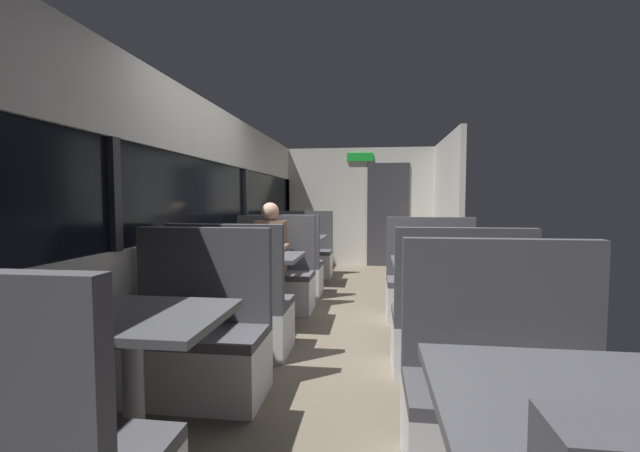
{
  "coord_description": "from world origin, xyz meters",
  "views": [
    {
      "loc": [
        0.27,
        -3.93,
        1.29
      ],
      "look_at": [
        -0.47,
        1.77,
        0.92
      ],
      "focal_mm": 23.12,
      "sensor_mm": 36.0,
      "label": 1
    }
  ],
  "objects_px": {
    "dining_table_rear_aisle": "(443,272)",
    "seated_passenger": "(271,265)",
    "dining_table_far_window": "(296,243)",
    "bench_rear_aisle_facing_end": "(458,331)",
    "bench_far_window_facing_entry": "(304,257)",
    "bench_front_aisle_facing_entry": "(508,409)",
    "dining_table_front_aisle": "(590,426)",
    "bench_mid_window_facing_end": "(233,315)",
    "bench_rear_aisle_facing_entry": "(432,290)",
    "dining_table_mid_window": "(256,265)",
    "bench_far_window_facing_end": "(286,271)",
    "dining_table_near_window": "(132,333)",
    "bench_mid_window_facing_entry": "(273,282)",
    "bench_near_window_facing_entry": "(195,345)"
  },
  "relations": [
    {
      "from": "dining_table_rear_aisle",
      "to": "seated_passenger",
      "type": "xyz_separation_m",
      "value": [
        -1.79,
        0.83,
        -0.1
      ]
    },
    {
      "from": "dining_table_far_window",
      "to": "bench_rear_aisle_facing_end",
      "type": "xyz_separation_m",
      "value": [
        1.79,
        -3.04,
        -0.31
      ]
    },
    {
      "from": "bench_far_window_facing_entry",
      "to": "bench_front_aisle_facing_entry",
      "type": "bearing_deg",
      "value": -69.85
    },
    {
      "from": "dining_table_far_window",
      "to": "dining_table_front_aisle",
      "type": "distance_m",
      "value": 5.2
    },
    {
      "from": "bench_mid_window_facing_end",
      "to": "bench_rear_aisle_facing_end",
      "type": "relative_size",
      "value": 1.0
    },
    {
      "from": "bench_rear_aisle_facing_entry",
      "to": "bench_front_aisle_facing_entry",
      "type": "bearing_deg",
      "value": -90.0
    },
    {
      "from": "bench_far_window_facing_entry",
      "to": "bench_rear_aisle_facing_entry",
      "type": "height_order",
      "value": "same"
    },
    {
      "from": "dining_table_mid_window",
      "to": "bench_far_window_facing_end",
      "type": "xyz_separation_m",
      "value": [
        0.0,
        1.44,
        -0.31
      ]
    },
    {
      "from": "dining_table_near_window",
      "to": "bench_far_window_facing_entry",
      "type": "bearing_deg",
      "value": 90.0
    },
    {
      "from": "bench_far_window_facing_entry",
      "to": "seated_passenger",
      "type": "xyz_separation_m",
      "value": [
        0.0,
        -2.21,
        0.21
      ]
    },
    {
      "from": "bench_mid_window_facing_end",
      "to": "bench_mid_window_facing_entry",
      "type": "relative_size",
      "value": 1.0
    },
    {
      "from": "bench_far_window_facing_end",
      "to": "bench_front_aisle_facing_entry",
      "type": "height_order",
      "value": "same"
    },
    {
      "from": "dining_table_rear_aisle",
      "to": "bench_mid_window_facing_entry",
      "type": "bearing_deg",
      "value": 153.32
    },
    {
      "from": "bench_front_aisle_facing_entry",
      "to": "bench_rear_aisle_facing_entry",
      "type": "distance_m",
      "value": 2.54
    },
    {
      "from": "bench_front_aisle_facing_entry",
      "to": "bench_rear_aisle_facing_end",
      "type": "bearing_deg",
      "value": 90.0
    },
    {
      "from": "dining_table_far_window",
      "to": "bench_rear_aisle_facing_end",
      "type": "relative_size",
      "value": 0.82
    },
    {
      "from": "dining_table_far_window",
      "to": "bench_front_aisle_facing_entry",
      "type": "distance_m",
      "value": 4.56
    },
    {
      "from": "dining_table_front_aisle",
      "to": "seated_passenger",
      "type": "bearing_deg",
      "value": 118.01
    },
    {
      "from": "bench_near_window_facing_entry",
      "to": "dining_table_front_aisle",
      "type": "distance_m",
      "value": 2.23
    },
    {
      "from": "dining_table_rear_aisle",
      "to": "seated_passenger",
      "type": "distance_m",
      "value": 1.97
    },
    {
      "from": "bench_mid_window_facing_entry",
      "to": "dining_table_front_aisle",
      "type": "xyz_separation_m",
      "value": [
        1.79,
        -3.44,
        0.31
      ]
    },
    {
      "from": "dining_table_near_window",
      "to": "bench_front_aisle_facing_entry",
      "type": "distance_m",
      "value": 1.82
    },
    {
      "from": "bench_near_window_facing_entry",
      "to": "bench_rear_aisle_facing_entry",
      "type": "distance_m",
      "value": 2.64
    },
    {
      "from": "bench_rear_aisle_facing_end",
      "to": "bench_far_window_facing_end",
      "type": "bearing_deg",
      "value": 127.43
    },
    {
      "from": "dining_table_near_window",
      "to": "seated_passenger",
      "type": "xyz_separation_m",
      "value": [
        0.0,
        2.77,
        -0.1
      ]
    },
    {
      "from": "bench_front_aisle_facing_entry",
      "to": "dining_table_far_window",
      "type": "bearing_deg",
      "value": 113.19
    },
    {
      "from": "dining_table_far_window",
      "to": "seated_passenger",
      "type": "xyz_separation_m",
      "value": [
        0.0,
        -1.51,
        -0.1
      ]
    },
    {
      "from": "dining_table_mid_window",
      "to": "bench_rear_aisle_facing_end",
      "type": "bearing_deg",
      "value": -26.68
    },
    {
      "from": "dining_table_far_window",
      "to": "bench_front_aisle_facing_entry",
      "type": "height_order",
      "value": "bench_front_aisle_facing_entry"
    },
    {
      "from": "dining_table_near_window",
      "to": "dining_table_front_aisle",
      "type": "relative_size",
      "value": 1.0
    },
    {
      "from": "dining_table_far_window",
      "to": "dining_table_near_window",
      "type": "bearing_deg",
      "value": -90.0
    },
    {
      "from": "bench_rear_aisle_facing_end",
      "to": "dining_table_near_window",
      "type": "bearing_deg",
      "value": -145.3
    },
    {
      "from": "bench_far_window_facing_end",
      "to": "dining_table_rear_aisle",
      "type": "relative_size",
      "value": 1.22
    },
    {
      "from": "dining_table_far_window",
      "to": "bench_rear_aisle_facing_end",
      "type": "height_order",
      "value": "bench_rear_aisle_facing_end"
    },
    {
      "from": "dining_table_near_window",
      "to": "dining_table_mid_window",
      "type": "bearing_deg",
      "value": 90.0
    },
    {
      "from": "bench_far_window_facing_entry",
      "to": "dining_table_rear_aisle",
      "type": "bearing_deg",
      "value": -59.49
    },
    {
      "from": "bench_front_aisle_facing_entry",
      "to": "bench_near_window_facing_entry",
      "type": "bearing_deg",
      "value": 161.47
    },
    {
      "from": "bench_near_window_facing_entry",
      "to": "seated_passenger",
      "type": "relative_size",
      "value": 0.87
    },
    {
      "from": "bench_far_window_facing_entry",
      "to": "dining_table_front_aisle",
      "type": "height_order",
      "value": "bench_far_window_facing_entry"
    },
    {
      "from": "bench_front_aisle_facing_entry",
      "to": "dining_table_front_aisle",
      "type": "bearing_deg",
      "value": -90.0
    },
    {
      "from": "dining_table_far_window",
      "to": "bench_rear_aisle_facing_entry",
      "type": "height_order",
      "value": "bench_rear_aisle_facing_entry"
    },
    {
      "from": "dining_table_near_window",
      "to": "seated_passenger",
      "type": "bearing_deg",
      "value": 90.0
    },
    {
      "from": "bench_mid_window_facing_entry",
      "to": "seated_passenger",
      "type": "xyz_separation_m",
      "value": [
        0.0,
        -0.07,
        0.21
      ]
    },
    {
      "from": "dining_table_far_window",
      "to": "dining_table_front_aisle",
      "type": "xyz_separation_m",
      "value": [
        1.79,
        -4.88,
        0.0
      ]
    },
    {
      "from": "bench_near_window_facing_entry",
      "to": "seated_passenger",
      "type": "height_order",
      "value": "seated_passenger"
    },
    {
      "from": "bench_mid_window_facing_entry",
      "to": "bench_far_window_facing_end",
      "type": "height_order",
      "value": "same"
    },
    {
      "from": "dining_table_near_window",
      "to": "seated_passenger",
      "type": "relative_size",
      "value": 0.71
    },
    {
      "from": "bench_near_window_facing_entry",
      "to": "dining_table_front_aisle",
      "type": "height_order",
      "value": "bench_near_window_facing_entry"
    },
    {
      "from": "bench_far_window_facing_entry",
      "to": "bench_rear_aisle_facing_entry",
      "type": "distance_m",
      "value": 2.95
    },
    {
      "from": "bench_far_window_facing_entry",
      "to": "dining_table_front_aisle",
      "type": "bearing_deg",
      "value": -72.2
    }
  ]
}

